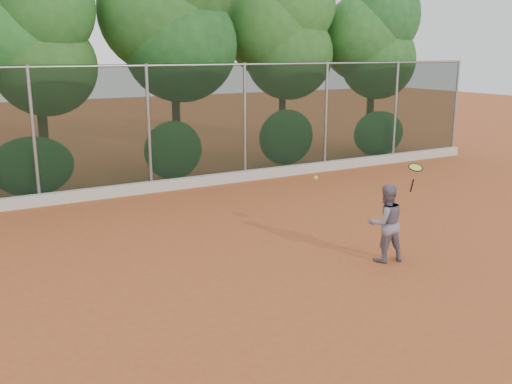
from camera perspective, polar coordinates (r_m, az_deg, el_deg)
ground at (r=10.28m, az=2.77°, el=-7.95°), size 80.00×80.00×0.00m
concrete_curb at (r=16.16m, az=-10.20°, el=0.53°), size 24.00×0.20×0.30m
tennis_player at (r=10.83m, az=12.83°, el=-3.04°), size 0.83×0.71×1.47m
chainlink_fence at (r=16.03m, az=-10.68°, el=6.62°), size 24.09×0.09×3.50m
foliage_backdrop at (r=17.65m, az=-14.98°, el=15.32°), size 23.70×3.63×7.55m
tennis_racket at (r=10.79m, az=15.63°, el=2.17°), size 0.35×0.34×0.54m
tennis_ball_in_flight at (r=10.18m, az=6.00°, el=1.42°), size 0.07×0.07×0.07m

